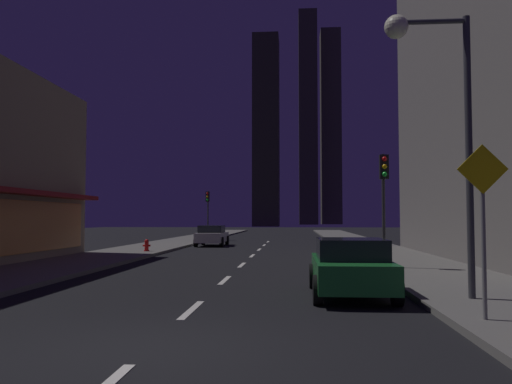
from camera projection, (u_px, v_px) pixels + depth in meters
name	position (u px, v px, depth m)	size (l,w,h in m)	color
ground_plane	(266.00, 244.00, 39.57)	(78.00, 136.00, 0.10)	black
sidewalk_right	(358.00, 243.00, 39.05)	(4.00, 76.00, 0.15)	#605E59
sidewalk_left	(177.00, 242.00, 40.10)	(4.00, 76.00, 0.15)	#605E59
lane_marking_center	(248.00, 260.00, 23.84)	(0.16, 38.60, 0.01)	silver
skyscraper_distant_tall	(266.00, 131.00, 120.03)	(6.06, 8.10, 44.71)	#363429
skyscraper_distant_mid	(308.00, 118.00, 155.06)	(5.55, 7.24, 64.88)	#423E31
skyscraper_distant_short	(331.00, 127.00, 162.27)	(6.28, 8.22, 61.68)	#4E4A3A
car_parked_near	(350.00, 267.00, 12.83)	(1.98, 4.24, 1.45)	#1E722D
car_parked_far	(212.00, 235.00, 35.85)	(1.98, 4.24, 1.45)	silver
fire_hydrant_far_left	(147.00, 246.00, 27.96)	(0.42, 0.30, 0.65)	red
traffic_light_near_right	(384.00, 185.00, 18.86)	(0.32, 0.48, 4.20)	#2D2D2D
traffic_light_far_left	(208.00, 204.00, 45.29)	(0.32, 0.48, 4.20)	#2D2D2D
street_lamp_right	(431.00, 84.00, 11.85)	(1.96, 0.56, 6.58)	#38383D
pedestrian_crossing_sign	(483.00, 215.00, 9.21)	(0.91, 0.08, 3.15)	slate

